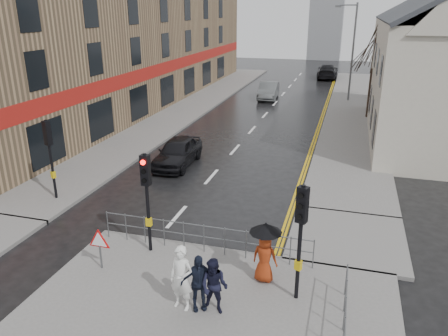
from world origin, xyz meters
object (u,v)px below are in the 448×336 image
Objects in this scene: pedestrian_b at (214,286)px; pedestrian_d at (198,282)px; car_parked at (178,152)px; pedestrian_a at (181,278)px; pedestrian_with_umbrella at (265,248)px; car_mid at (269,91)px.

pedestrian_d is at bearing -178.41° from pedestrian_b.
pedestrian_d is 11.90m from car_parked.
pedestrian_b is at bearing 14.32° from pedestrian_a.
pedestrian_a is 2.64m from pedestrian_with_umbrella.
pedestrian_d reaches higher than car_mid.
car_mid is at bearing 101.88° from pedestrian_b.
pedestrian_with_umbrella is 28.25m from car_mid.
pedestrian_with_umbrella is 0.42× the size of car_mid.
pedestrian_a is at bearing 162.97° from pedestrian_d.
pedestrian_with_umbrella reaches higher than pedestrian_d.
pedestrian_d is (0.44, 0.09, -0.11)m from pedestrian_a.
pedestrian_d reaches higher than pedestrian_b.
car_mid is at bearing 100.44° from pedestrian_with_umbrella.
car_parked is at bearing 120.35° from pedestrian_b.
pedestrian_a reaches higher than pedestrian_b.
pedestrian_with_umbrella is at bearing -83.61° from car_mid.
pedestrian_with_umbrella is 1.16× the size of pedestrian_d.
pedestrian_b is 0.45m from pedestrian_d.
pedestrian_a is at bearing -171.55° from pedestrian_b.
pedestrian_with_umbrella is (0.99, 1.78, 0.29)m from pedestrian_b.
pedestrian_b is 0.84× the size of pedestrian_with_umbrella.
pedestrian_with_umbrella is at bearing 64.79° from pedestrian_b.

